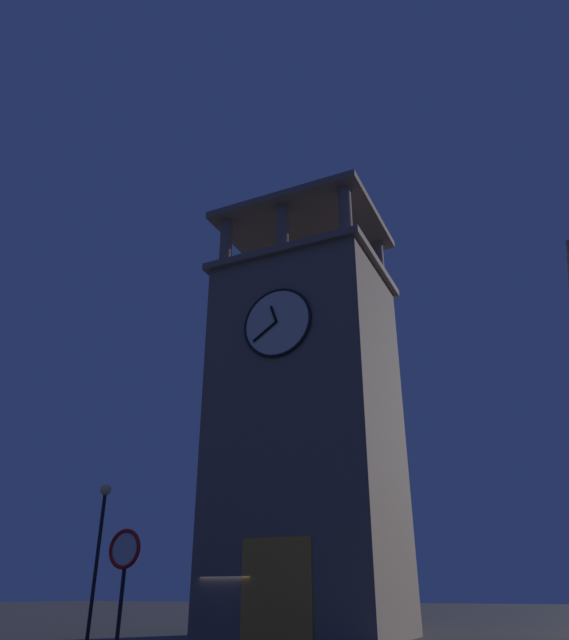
% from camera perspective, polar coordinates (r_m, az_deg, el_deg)
% --- Properties ---
extents(clocktower, '(8.97, 7.70, 24.30)m').
position_cam_1_polar(clocktower, '(30.68, 2.21, -10.30)').
color(clocktower, '#75665B').
rests_on(clocktower, ground_plane).
extents(street_lamp, '(0.44, 0.44, 5.83)m').
position_cam_1_polar(street_lamp, '(25.38, -17.39, -19.03)').
color(street_lamp, black).
rests_on(street_lamp, ground_plane).
extents(no_horn_sign, '(0.78, 0.14, 3.07)m').
position_cam_1_polar(no_horn_sign, '(13.24, -15.30, -21.74)').
color(no_horn_sign, black).
rests_on(no_horn_sign, ground_plane).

